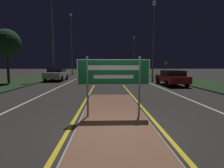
{
  "coord_description": "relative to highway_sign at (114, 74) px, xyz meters",
  "views": [
    {
      "loc": [
        -0.26,
        -4.84,
        1.84
      ],
      "look_at": [
        0.0,
        2.49,
        1.04
      ],
      "focal_mm": 28.0,
      "sensor_mm": 36.0,
      "label": 1
    }
  ],
  "objects": [
    {
      "name": "ground_plane",
      "position": [
        0.0,
        -0.99,
        -1.52
      ],
      "size": [
        160.0,
        160.0,
        0.0
      ],
      "primitive_type": "plane",
      "color": "#282623"
    },
    {
      "name": "median_island",
      "position": [
        0.0,
        0.0,
        -1.48
      ],
      "size": [
        2.27,
        8.73,
        0.1
      ],
      "color": "#999993",
      "rests_on": "ground_plane"
    },
    {
      "name": "verge_left",
      "position": [
        -9.5,
        19.01,
        -1.48
      ],
      "size": [
        5.0,
        100.0,
        0.08
      ],
      "color": "#1E3319",
      "rests_on": "ground_plane"
    },
    {
      "name": "verge_right",
      "position": [
        9.5,
        19.01,
        -1.48
      ],
      "size": [
        5.0,
        100.0,
        0.08
      ],
      "color": "#1E3319",
      "rests_on": "ground_plane"
    },
    {
      "name": "centre_line_yellow_left",
      "position": [
        -1.33,
        24.01,
        -1.52
      ],
      "size": [
        0.12,
        70.0,
        0.01
      ],
      "color": "gold",
      "rests_on": "ground_plane"
    },
    {
      "name": "centre_line_yellow_right",
      "position": [
        1.33,
        24.01,
        -1.52
      ],
      "size": [
        0.12,
        70.0,
        0.01
      ],
      "color": "gold",
      "rests_on": "ground_plane"
    },
    {
      "name": "lane_line_white_left",
      "position": [
        -4.2,
        24.01,
        -1.52
      ],
      "size": [
        0.12,
        70.0,
        0.01
      ],
      "color": "silver",
      "rests_on": "ground_plane"
    },
    {
      "name": "lane_line_white_right",
      "position": [
        4.2,
        24.01,
        -1.52
      ],
      "size": [
        0.12,
        70.0,
        0.01
      ],
      "color": "silver",
      "rests_on": "ground_plane"
    },
    {
      "name": "edge_line_white_left",
      "position": [
        -7.2,
        24.01,
        -1.52
      ],
      "size": [
        0.1,
        70.0,
        0.01
      ],
      "color": "silver",
      "rests_on": "ground_plane"
    },
    {
      "name": "edge_line_white_right",
      "position": [
        7.2,
        24.01,
        -1.52
      ],
      "size": [
        0.1,
        70.0,
        0.01
      ],
      "color": "silver",
      "rests_on": "ground_plane"
    },
    {
      "name": "highway_sign",
      "position": [
        0.0,
        0.0,
        0.0
      ],
      "size": [
        2.43,
        0.07,
        2.03
      ],
      "color": "gray",
      "rests_on": "median_island"
    },
    {
      "name": "streetlight_left_near",
      "position": [
        -6.39,
        15.04,
        5.31
      ],
      "size": [
        0.58,
        0.58,
        10.31
      ],
      "color": "gray",
      "rests_on": "ground_plane"
    },
    {
      "name": "streetlight_left_far",
      "position": [
        -6.5,
        26.88,
        5.14
      ],
      "size": [
        0.48,
        0.48,
        11.06
      ],
      "color": "gray",
      "rests_on": "ground_plane"
    },
    {
      "name": "streetlight_right_near",
      "position": [
        6.33,
        18.61,
        5.49
      ],
      "size": [
        0.59,
        0.59,
        10.46
      ],
      "color": "gray",
      "rests_on": "ground_plane"
    },
    {
      "name": "streetlight_right_far",
      "position": [
        6.57,
        36.78,
        3.8
      ],
      "size": [
        0.47,
        0.47,
        8.63
      ],
      "color": "gray",
      "rests_on": "ground_plane"
    },
    {
      "name": "car_receding_0",
      "position": [
        5.7,
        9.69,
        -0.81
      ],
      "size": [
        1.92,
        4.19,
        1.35
      ],
      "color": "maroon",
      "rests_on": "ground_plane"
    },
    {
      "name": "car_receding_1",
      "position": [
        2.62,
        18.49,
        -0.73
      ],
      "size": [
        2.03,
        4.73,
        1.48
      ],
      "color": "silver",
      "rests_on": "ground_plane"
    },
    {
      "name": "car_approaching_0",
      "position": [
        -6.02,
        14.78,
        -0.72
      ],
      "size": [
        2.02,
        4.16,
        1.52
      ],
      "color": "silver",
      "rests_on": "ground_plane"
    },
    {
      "name": "warning_sign",
      "position": [
        9.26,
        21.58,
        0.02
      ],
      "size": [
        0.6,
        0.06,
        2.43
      ],
      "color": "gray",
      "rests_on": "verge_right"
    },
    {
      "name": "roadside_palm_left",
      "position": [
        -9.68,
        11.36,
        2.37
      ],
      "size": [
        2.62,
        2.62,
        5.15
      ],
      "color": "#4C3823",
      "rests_on": "verge_left"
    }
  ]
}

